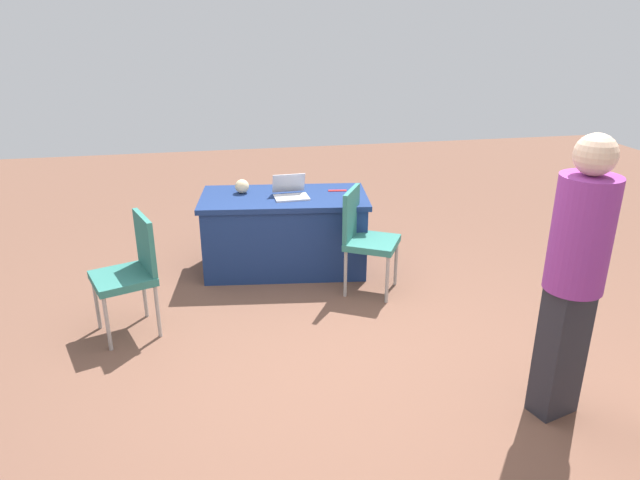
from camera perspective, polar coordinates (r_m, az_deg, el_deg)
ground_plane at (r=4.41m, az=0.53°, el=-11.16°), size 14.40×14.40×0.00m
table_foreground at (r=5.68m, az=-3.51°, el=0.79°), size 1.69×1.00×0.75m
chair_aisle at (r=4.69m, az=-18.22°, el=-2.63°), size 0.57×0.57×0.96m
chair_by_pillar at (r=5.16m, az=4.43°, el=0.58°), size 0.60×0.60×0.95m
person_presenter at (r=3.67m, az=24.00°, el=-2.49°), size 0.42×0.42×1.79m
laptop_silver at (r=5.50m, az=-2.93°, el=4.69°), size 0.33×0.30×0.21m
yarn_ball at (r=5.66m, az=-7.74°, el=5.30°), size 0.14×0.14×0.14m
scissors_red at (r=5.70m, az=1.74°, el=4.92°), size 0.18×0.06×0.01m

